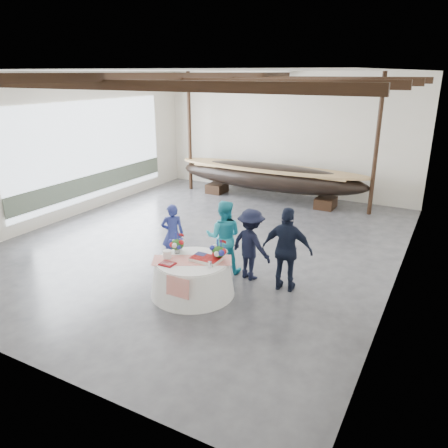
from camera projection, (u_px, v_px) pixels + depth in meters
The scene contains 14 objects.
floor at pixel (205, 242), 12.13m from camera, with size 10.00×12.00×0.01m, color #3D3D42.
wall_back at pixel (286, 134), 16.37m from camera, with size 10.00×0.02×4.50m, color silver.
wall_left at pixel (67, 147), 13.63m from camera, with size 0.02×12.00×4.50m, color silver.
wall_right at pixel (409, 184), 9.15m from camera, with size 0.02×12.00×4.50m, color silver.
ceiling at pixel (203, 71), 10.65m from camera, with size 10.00×12.00×0.01m, color white.
pavilion_structure at pixel (219, 91), 11.49m from camera, with size 9.80×11.76×4.50m.
open_bay at pixel (93, 156), 14.58m from camera, with size 0.03×7.00×3.20m.
longboat_display at pixel (269, 177), 15.86m from camera, with size 7.20×1.44×1.35m.
banquet_table at pixel (192, 277), 9.20m from camera, with size 1.78×1.78×0.76m.
tabletop_items at pixel (195, 251), 9.16m from camera, with size 1.70×1.27×0.40m.
guest_woman_blue at pixel (173, 234), 10.59m from camera, with size 0.55×0.36×1.50m, color navy.
guest_woman_teal at pixel (224, 237), 10.08m from camera, with size 0.84×0.66×1.73m, color teal.
guest_man_left at pixel (251, 244), 9.76m from camera, with size 1.06×0.61×1.64m, color black.
guest_man_right at pixel (287, 250), 9.19m from camera, with size 1.08×0.45×1.85m, color black.
Camera 1 is at (5.82, -9.69, 4.47)m, focal length 35.00 mm.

